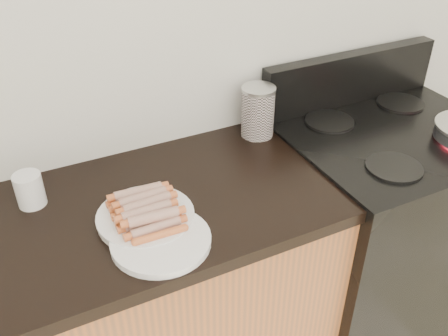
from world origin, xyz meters
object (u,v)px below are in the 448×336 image
main_plate (146,218)px  side_plate (161,241)px  mug (30,190)px  stove (375,230)px  canister (258,111)px

main_plate → side_plate: 0.11m
mug → stove: bearing=-7.8°
stove → side_plate: (-0.95, -0.16, 0.45)m
side_plate → canister: 0.64m
main_plate → canister: size_ratio=1.46×
main_plate → stove: bearing=3.1°
side_plate → canister: size_ratio=1.45×
side_plate → stove: bearing=9.4°
side_plate → mug: size_ratio=2.64×
canister → stove: bearing=-27.4°
main_plate → mug: bearing=141.0°
main_plate → canister: (0.51, 0.28, 0.08)m
main_plate → side_plate: side_plate is taller
mug → main_plate: bearing=-39.0°
stove → main_plate: 1.06m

